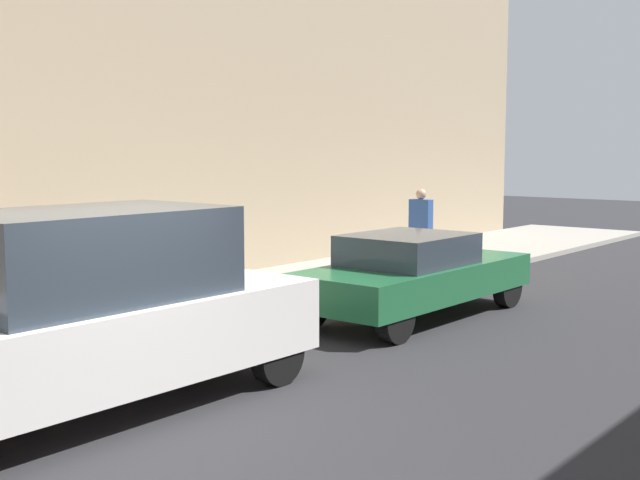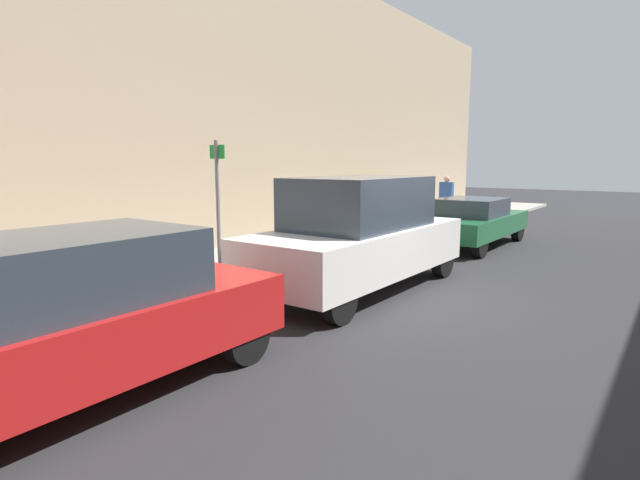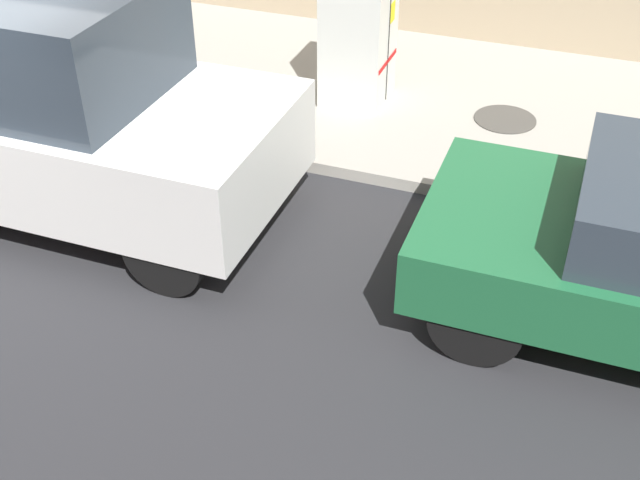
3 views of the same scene
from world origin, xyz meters
The scene contains 11 objects.
ground_plane centered at (0.00, 0.00, 0.00)m, with size 80.00×80.00×0.00m, color #28282B.
sidewalk_slab centered at (-4.09, 0.00, 0.07)m, with size 3.87×44.00×0.13m, color #9E998E.
building_facade_near centered at (-7.19, 0.00, 4.28)m, with size 2.35×39.60×8.56m, color tan.
discarded_refrigerator centered at (-3.75, 2.54, 0.99)m, with size 0.77×0.72×1.73m.
manhole_cover centered at (-3.80, 4.29, 0.14)m, with size 0.70×0.70×0.02m, color #47443F.
street_sign_post centered at (-2.56, -1.82, 1.63)m, with size 0.36×0.07×2.68m.
fire_hydrant centered at (-2.52, 9.47, 0.50)m, with size 0.22×0.22×0.72m.
pedestrian_walking_far centered at (-3.38, 10.57, 1.17)m, with size 0.51×0.24×1.78m.
parked_suv_red centered at (-0.84, -5.46, 0.88)m, with size 1.85×4.64×1.73m.
parked_van_white centered at (-0.84, 0.15, 1.08)m, with size 2.03×5.15×2.16m.
parked_sedan_green centered at (-0.84, 6.40, 0.74)m, with size 1.87×4.72×1.41m.
Camera 2 is at (4.14, -7.85, 2.44)m, focal length 28.00 mm.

